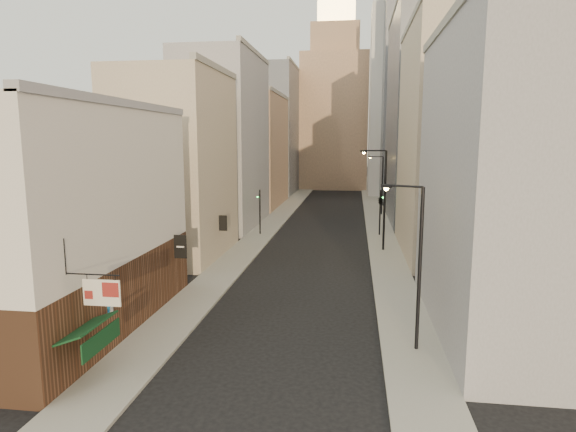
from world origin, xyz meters
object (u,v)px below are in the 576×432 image
object	(u,v)px
white_tower	(392,94)
traffic_light_right	(380,200)
streetlamp_near	(416,259)
clock_tower	(335,106)
streetlamp_far	(381,182)
traffic_light_left	(260,202)
streetlamp_mid	(382,194)

from	to	relation	value
white_tower	traffic_light_right	world-z (taller)	white_tower
streetlamp_near	traffic_light_right	world-z (taller)	streetlamp_near
streetlamp_near	traffic_light_right	size ratio (longest dim) A/B	1.63
clock_tower	streetlamp_far	world-z (taller)	clock_tower
clock_tower	streetlamp_near	size ratio (longest dim) A/B	5.51
clock_tower	traffic_light_right	distance (m)	56.73
traffic_light_right	traffic_light_left	bearing A→B (deg)	8.08
clock_tower	white_tower	world-z (taller)	clock_tower
white_tower	streetlamp_near	world-z (taller)	white_tower
traffic_light_right	streetlamp_near	bearing A→B (deg)	93.01
clock_tower	traffic_light_left	xyz separation A→B (m)	(-5.58, -55.78, -14.03)
white_tower	clock_tower	bearing A→B (deg)	128.16
streetlamp_far	traffic_light_right	bearing A→B (deg)	-78.68
traffic_light_right	streetlamp_far	bearing A→B (deg)	-90.42
streetlamp_near	traffic_light_right	xyz separation A→B (m)	(-0.19, 28.92, -0.74)
streetlamp_near	streetlamp_mid	distance (m)	21.65
streetlamp_far	streetlamp_near	bearing A→B (deg)	-76.42
streetlamp_far	traffic_light_left	xyz separation A→B (m)	(-13.70, -16.23, -1.03)
clock_tower	streetlamp_far	bearing A→B (deg)	-78.40
traffic_light_left	streetlamp_near	bearing A→B (deg)	101.14
streetlamp_mid	traffic_light_left	bearing A→B (deg)	141.21
streetlamp_far	traffic_light_left	size ratio (longest dim) A/B	1.62
white_tower	streetlamp_mid	world-z (taller)	white_tower
clock_tower	streetlamp_near	xyz separation A→B (m)	(7.51, -83.47, -12.98)
white_tower	streetlamp_mid	bearing A→B (deg)	-94.69
white_tower	streetlamp_mid	distance (m)	49.79
streetlamp_mid	streetlamp_far	distance (m)	22.31
white_tower	traffic_light_left	distance (m)	47.39
clock_tower	traffic_light_left	size ratio (longest dim) A/B	8.98
streetlamp_near	traffic_light_right	bearing A→B (deg)	114.72
traffic_light_right	white_tower	bearing A→B (deg)	-92.55
streetlamp_mid	traffic_light_right	distance (m)	7.43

